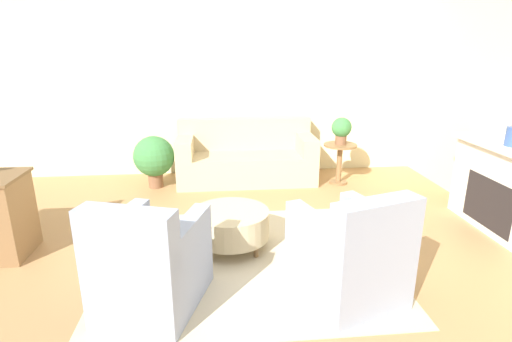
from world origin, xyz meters
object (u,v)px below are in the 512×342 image
ottoman_table (231,224)px  side_table (340,157)px  couch (246,159)px  armchair_right (350,256)px  potted_plant_on_side_table (341,129)px  potted_plant_floor (154,157)px  armchair_left (150,266)px

ottoman_table → side_table: (1.73, 1.91, 0.15)m
couch → ottoman_table: 2.24m
ottoman_table → side_table: side_table is taller
armchair_right → ottoman_table: size_ratio=1.30×
couch → ottoman_table: (-0.33, -2.21, -0.07)m
armchair_right → couch: bearing=101.2°
potted_plant_on_side_table → potted_plant_floor: (-2.78, 0.11, -0.39)m
armchair_left → potted_plant_on_side_table: bearing=49.9°
potted_plant_on_side_table → armchair_right: bearing=-105.3°
couch → potted_plant_floor: 1.40m
ottoman_table → potted_plant_floor: size_ratio=1.03×
side_table → potted_plant_on_side_table: (0.00, 0.00, 0.43)m
side_table → potted_plant_floor: bearing=177.7°
armchair_left → potted_plant_floor: (-0.38, 2.97, 0.09)m
armchair_right → ottoman_table: bearing=135.0°
potted_plant_floor → side_table: bearing=-2.3°
ottoman_table → side_table: 2.58m
ottoman_table → armchair_left: bearing=-125.2°
ottoman_table → potted_plant_floor: bearing=117.5°
armchair_left → ottoman_table: size_ratio=1.30×
armchair_right → potted_plant_floor: (-2.00, 2.97, 0.09)m
armchair_left → armchair_right: bearing=0.0°
couch → potted_plant_on_side_table: bearing=-12.2°
couch → potted_plant_floor: (-1.38, -0.19, 0.12)m
armchair_left → potted_plant_on_side_table: size_ratio=2.57×
couch → potted_plant_floor: couch is taller
couch → armchair_left: size_ratio=2.02×
potted_plant_floor → armchair_right: bearing=-56.0°
armchair_right → ottoman_table: (-0.95, 0.95, -0.10)m
armchair_right → potted_plant_on_side_table: (0.78, 2.86, 0.48)m
potted_plant_floor → potted_plant_on_side_table: bearing=-2.3°
armchair_right → side_table: size_ratio=1.68×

